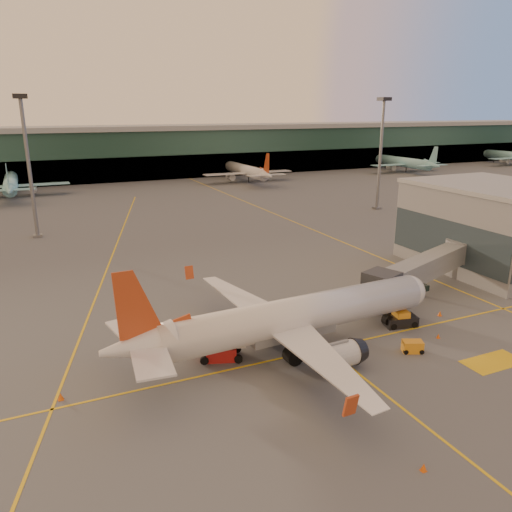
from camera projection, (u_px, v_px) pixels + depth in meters
name	position (u px, v px, depth m)	size (l,w,h in m)	color
ground	(308.00, 383.00, 43.78)	(600.00, 600.00, 0.00)	#4C4F54
taxi_markings	(128.00, 259.00, 79.72)	(100.12, 173.00, 0.01)	yellow
terminal	(93.00, 154.00, 165.08)	(400.00, 20.00, 17.60)	#19382D
gate_building	(493.00, 226.00, 74.27)	(18.40, 22.40, 12.60)	slate
mast_west_near	(28.00, 157.00, 89.25)	(2.40, 2.40, 25.60)	slate
mast_east_near	(381.00, 146.00, 115.48)	(2.40, 2.40, 25.60)	slate
distant_aircraft_row	(143.00, 188.00, 151.09)	(350.00, 34.00, 13.00)	#7FC5D5
main_airplane	(288.00, 319.00, 48.57)	(35.39, 31.86, 10.68)	silver
jet_bridge	(430.00, 266.00, 63.94)	(23.65, 11.28, 5.47)	slate
catering_truck	(219.00, 337.00, 47.46)	(5.62, 3.79, 4.01)	#AE1819
gpu_cart	(413.00, 347.00, 49.22)	(2.30, 1.89, 1.17)	orange
pushback_tug	(401.00, 320.00, 55.12)	(3.81, 2.57, 1.80)	black
cone_nose	(440.00, 313.00, 57.90)	(0.47, 0.47, 0.60)	#E8580C
cone_tail	(61.00, 396.00, 41.19)	(0.50, 0.50, 0.64)	#E8580C
cone_wing_right	(424.00, 467.00, 33.11)	(0.45, 0.45, 0.57)	#E8580C
cone_wing_left	(221.00, 289.00, 65.78)	(0.44, 0.44, 0.56)	#E8580C
cone_fwd	(438.00, 336.00, 52.28)	(0.39, 0.39, 0.49)	#E8580C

